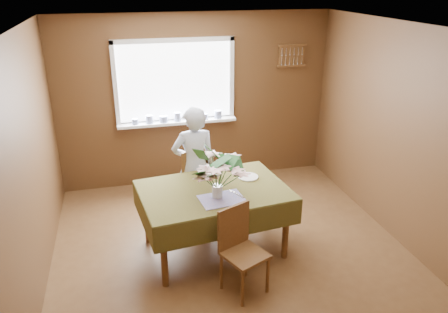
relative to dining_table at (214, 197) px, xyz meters
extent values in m
plane|color=brown|center=(0.18, -0.30, -0.68)|extent=(4.50, 4.50, 0.00)
plane|color=white|center=(0.18, -0.30, 1.82)|extent=(4.50, 4.50, 0.00)
plane|color=brown|center=(0.18, 1.95, 0.57)|extent=(4.00, 0.00, 4.00)
plane|color=brown|center=(-1.82, -0.30, 0.57)|extent=(0.00, 4.50, 4.50)
plane|color=brown|center=(2.18, -0.30, 0.57)|extent=(0.00, 4.50, 4.50)
cube|color=white|center=(-0.12, 1.94, 0.87)|extent=(1.60, 0.01, 1.10)
cube|color=white|center=(-0.12, 1.92, 1.45)|extent=(1.72, 0.06, 0.06)
cube|color=white|center=(-0.12, 1.92, 0.29)|extent=(1.72, 0.06, 0.06)
cube|color=white|center=(-0.95, 1.92, 0.87)|extent=(0.06, 0.06, 1.22)
cube|color=white|center=(0.71, 1.92, 0.87)|extent=(0.06, 0.06, 1.22)
cube|color=white|center=(-0.12, 1.85, 0.30)|extent=(1.72, 0.20, 0.04)
cylinder|color=white|center=(-0.73, 1.83, 0.36)|extent=(0.09, 0.09, 0.08)
cylinder|color=white|center=(-0.53, 1.83, 0.37)|extent=(0.11, 0.11, 0.12)
cylinder|color=white|center=(-0.32, 1.83, 0.36)|extent=(0.12, 0.12, 0.09)
cylinder|color=white|center=(-0.12, 1.83, 0.38)|extent=(0.10, 0.10, 0.13)
cylinder|color=white|center=(0.08, 1.83, 0.37)|extent=(0.11, 0.11, 0.10)
cylinder|color=white|center=(0.28, 1.83, 0.36)|extent=(0.09, 0.09, 0.08)
cylinder|color=white|center=(0.48, 1.83, 0.37)|extent=(0.11, 0.11, 0.12)
cube|color=brown|center=(1.63, 1.93, 1.17)|extent=(0.40, 0.03, 0.30)
cube|color=brown|center=(1.63, 1.91, 1.32)|extent=(0.44, 0.04, 0.03)
cube|color=brown|center=(1.63, 1.91, 1.02)|extent=(0.44, 0.04, 0.03)
cylinder|color=brown|center=(-0.63, -0.50, -0.32)|extent=(0.07, 0.07, 0.73)
cylinder|color=brown|center=(0.73, -0.34, -0.32)|extent=(0.07, 0.07, 0.73)
cylinder|color=brown|center=(-0.73, 0.35, -0.32)|extent=(0.07, 0.07, 0.73)
cylinder|color=brown|center=(0.63, 0.51, -0.32)|extent=(0.07, 0.07, 0.73)
cube|color=brown|center=(0.00, 0.00, 0.06)|extent=(1.64, 1.19, 0.04)
cube|color=#3D3716|center=(0.00, 0.00, 0.09)|extent=(1.71, 1.26, 0.01)
cube|color=#3D3716|center=(0.06, -0.54, -0.06)|extent=(1.59, 0.20, 0.29)
cube|color=#3D3716|center=(-0.06, 0.54, -0.06)|extent=(1.59, 0.20, 0.29)
cube|color=#3D3716|center=(-0.79, -0.09, -0.06)|extent=(0.14, 1.08, 0.29)
cube|color=#3D3716|center=(0.79, 0.10, -0.06)|extent=(0.14, 1.08, 0.29)
cube|color=#4863CE|center=(0.03, -0.25, 0.10)|extent=(0.50, 0.39, 0.01)
cylinder|color=brown|center=(-0.02, 1.17, -0.47)|extent=(0.04, 0.04, 0.44)
cylinder|color=brown|center=(-0.35, 1.05, -0.47)|extent=(0.04, 0.04, 0.44)
cylinder|color=brown|center=(0.11, 0.85, -0.47)|extent=(0.04, 0.04, 0.44)
cylinder|color=brown|center=(-0.22, 0.72, -0.47)|extent=(0.04, 0.04, 0.44)
cube|color=brown|center=(-0.12, 0.95, -0.23)|extent=(0.53, 0.53, 0.03)
cube|color=brown|center=(-0.05, 0.77, 0.03)|extent=(0.39, 0.17, 0.49)
cylinder|color=brown|center=(0.05, -0.99, -0.48)|extent=(0.04, 0.04, 0.41)
cylinder|color=brown|center=(0.35, -0.86, -0.48)|extent=(0.04, 0.04, 0.41)
cylinder|color=brown|center=(-0.08, -0.69, -0.48)|extent=(0.04, 0.04, 0.41)
cylinder|color=brown|center=(0.21, -0.56, -0.48)|extent=(0.04, 0.04, 0.41)
cube|color=brown|center=(0.13, -0.77, -0.26)|extent=(0.51, 0.51, 0.03)
cube|color=brown|center=(0.06, -0.61, -0.02)|extent=(0.36, 0.18, 0.45)
imported|color=white|center=(-0.09, 0.73, 0.08)|extent=(0.57, 0.39, 1.52)
cylinder|color=white|center=(-0.01, -0.19, 0.16)|extent=(0.11, 0.11, 0.14)
cylinder|color=#33662D|center=(-0.01, -0.19, 0.27)|extent=(0.07, 0.07, 0.10)
cylinder|color=white|center=(0.45, 0.20, 0.10)|extent=(0.28, 0.28, 0.01)
cube|color=silver|center=(0.21, -0.18, 0.10)|extent=(0.12, 0.22, 0.00)
camera|label=1|loc=(-0.93, -4.19, 2.27)|focal=35.00mm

